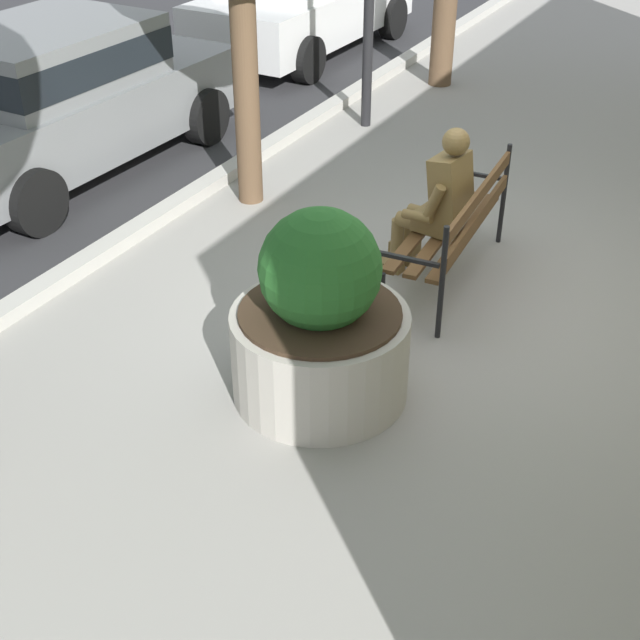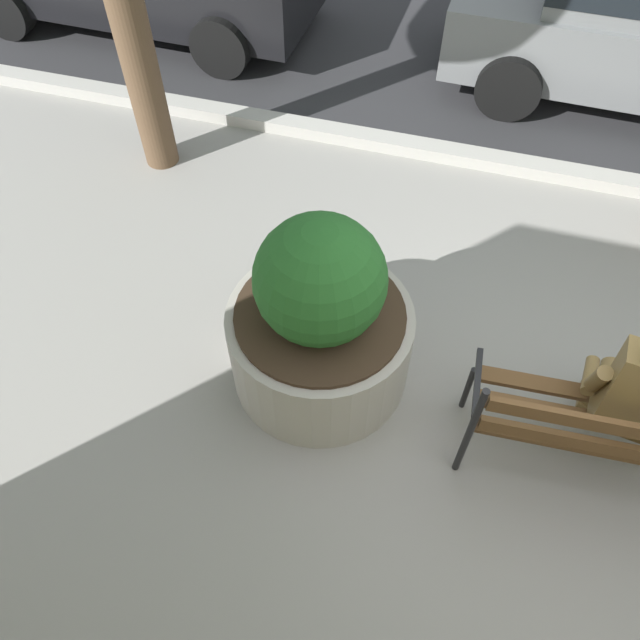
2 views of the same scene
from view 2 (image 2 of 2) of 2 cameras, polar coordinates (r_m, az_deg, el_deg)
ground_plane at (r=4.44m, az=21.49°, el=-12.06°), size 80.00×80.00×0.00m
curb_stone at (r=6.31m, az=22.81°, el=12.05°), size 60.00×0.20×0.12m
park_bench at (r=4.04m, az=26.37°, el=-9.30°), size 1.83×0.63×0.95m
bronze_statue_seated at (r=4.05m, az=26.78°, el=-5.88°), size 0.71×0.78×1.37m
concrete_planter at (r=4.03m, az=-0.00°, el=-0.31°), size 1.23×1.23×1.40m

